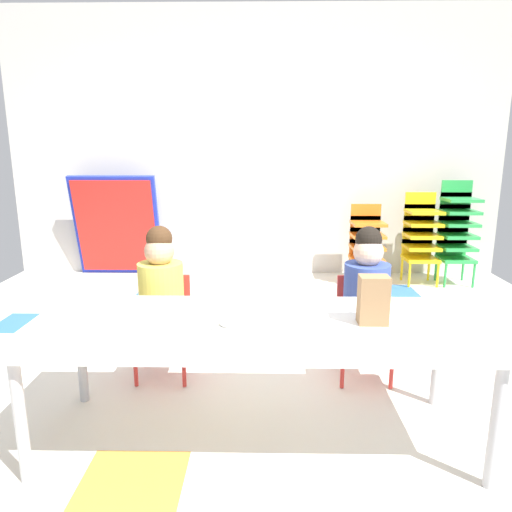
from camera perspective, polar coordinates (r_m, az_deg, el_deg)
ground_plane at (r=2.90m, az=-1.22°, el=-15.04°), size 5.23×5.09×0.02m
back_wall at (r=5.10m, az=-0.05°, el=13.35°), size 5.23×0.10×2.76m
craft_table at (r=2.15m, az=0.16°, el=-9.18°), size 2.07×0.76×0.58m
seated_child_near_camera at (r=2.78m, az=-11.47°, el=-3.91°), size 0.32×0.31×0.92m
seated_child_middle_seat at (r=2.78m, az=13.27°, el=-4.01°), size 0.32×0.31×0.92m
kid_chair_orange_stack at (r=4.86m, az=13.34°, el=2.05°), size 0.32×0.30×0.80m
kid_chair_yellow_stack at (r=5.00m, az=19.49°, el=2.65°), size 0.32×0.30×0.92m
kid_chair_green_stack at (r=5.11m, az=23.32°, el=3.23°), size 0.32×0.30×1.04m
folded_activity_table at (r=5.21m, az=-16.63°, el=3.48°), size 0.90×0.29×1.09m
paper_bag_brown at (r=2.15m, az=14.13°, el=-5.23°), size 0.13×0.09×0.22m
paper_plate_near_edge at (r=2.09m, az=-3.17°, el=-8.45°), size 0.18×0.18×0.01m
paper_plate_center_table at (r=2.23m, az=-12.15°, el=-7.34°), size 0.18×0.18×0.01m
donut_powdered_on_plate at (r=2.08m, az=-3.18°, el=-8.00°), size 0.10×0.10×0.03m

